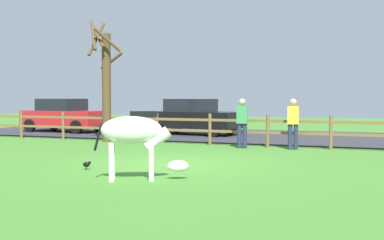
# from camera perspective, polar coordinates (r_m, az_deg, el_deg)

# --- Properties ---
(ground_plane) EXTENTS (60.00, 60.00, 0.00)m
(ground_plane) POSITION_cam_1_polar(r_m,az_deg,el_deg) (12.89, -2.64, -4.95)
(ground_plane) COLOR #3D7528
(parking_asphalt) EXTENTS (28.00, 7.40, 0.05)m
(parking_asphalt) POSITION_cam_1_polar(r_m,az_deg,el_deg) (21.66, 7.58, -1.82)
(parking_asphalt) COLOR #2D2D33
(parking_asphalt) RESTS_ON ground_plane
(paddock_fence) EXTENTS (20.75, 0.11, 1.11)m
(paddock_fence) POSITION_cam_1_polar(r_m,az_deg,el_deg) (17.71, 2.04, -0.80)
(paddock_fence) COLOR brown
(paddock_fence) RESTS_ON ground_plane
(bare_tree) EXTENTS (1.47, 1.30, 4.62)m
(bare_tree) POSITION_cam_1_polar(r_m,az_deg,el_deg) (19.37, -9.75, 4.42)
(bare_tree) COLOR #513A23
(bare_tree) RESTS_ON ground_plane
(zebra) EXTENTS (1.78, 1.11, 1.41)m
(zebra) POSITION_cam_1_polar(r_m,az_deg,el_deg) (10.31, -6.39, -1.70)
(zebra) COLOR white
(zebra) RESTS_ON ground_plane
(crow_on_grass) EXTENTS (0.22, 0.10, 0.20)m
(crow_on_grass) POSITION_cam_1_polar(r_m,az_deg,el_deg) (12.07, -11.82, -4.92)
(crow_on_grass) COLOR black
(crow_on_grass) RESTS_ON ground_plane
(parked_car_black) EXTENTS (4.17, 2.24, 1.56)m
(parked_car_black) POSITION_cam_1_polar(r_m,az_deg,el_deg) (22.05, 0.12, 0.41)
(parked_car_black) COLOR black
(parked_car_black) RESTS_ON parking_asphalt
(parked_car_red) EXTENTS (4.09, 2.06, 1.56)m
(parked_car_red) POSITION_cam_1_polar(r_m,az_deg,el_deg) (24.61, -14.30, 0.56)
(parked_car_red) COLOR red
(parked_car_red) RESTS_ON parking_asphalt
(visitor_left_of_tree) EXTENTS (0.39, 0.27, 1.64)m
(visitor_left_of_tree) POSITION_cam_1_polar(r_m,az_deg,el_deg) (16.50, 11.36, -0.17)
(visitor_left_of_tree) COLOR #232847
(visitor_left_of_tree) RESTS_ON ground_plane
(visitor_right_of_tree) EXTENTS (0.40, 0.29, 1.64)m
(visitor_right_of_tree) POSITION_cam_1_polar(r_m,az_deg,el_deg) (16.71, 5.69, -0.10)
(visitor_right_of_tree) COLOR #232847
(visitor_right_of_tree) RESTS_ON ground_plane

